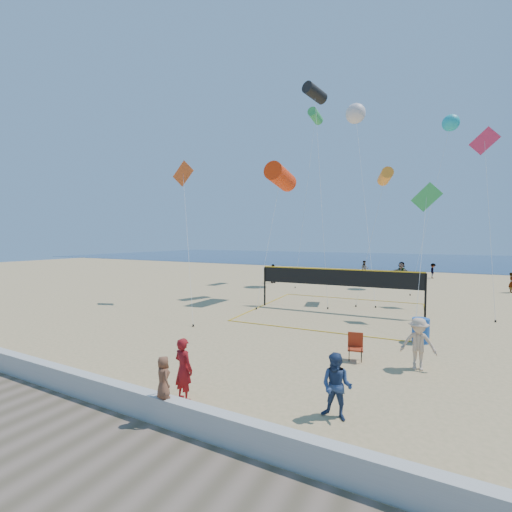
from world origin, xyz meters
The scene contains 25 objects.
ground centered at (0.00, 0.00, 0.00)m, with size 120.00×120.00×0.00m, color tan.
ocean centered at (0.00, 62.00, 0.01)m, with size 140.00×50.00×0.03m, color navy.
seawall centered at (0.00, -3.00, 0.30)m, with size 32.00×0.30×0.60m, color beige.
boardwalk centered at (0.00, -5.00, 0.01)m, with size 32.00×3.60×0.03m, color #6F5B4B.
woman centered at (-0.87, -1.94, 0.78)m, with size 0.57×0.38×1.57m, color maroon.
toddler centered at (-0.51, -3.04, 1.05)m, with size 0.44×0.29×0.91m, color brown.
bystander_a centered at (2.74, -1.04, 0.74)m, with size 0.72×0.56×1.48m, color navy.
bystander_b centered at (4.22, 2.99, 0.80)m, with size 1.03×0.59×1.60m, color #D1AC8B.
far_person_0 centered at (-8.34, 19.35, 0.85)m, with size 1.00×0.41×1.70m, color gray.
far_person_1 centered at (1.95, 24.46, 0.97)m, with size 1.80×0.57×1.94m, color gray.
far_person_2 centered at (9.66, 22.62, 0.75)m, with size 0.55×0.36×1.50m, color gray.
far_person_3 centered at (-1.95, 28.50, 0.84)m, with size 0.81×0.63×1.67m, color gray.
far_person_4 centered at (4.43, 30.10, 0.76)m, with size 0.98×0.56×1.51m, color gray.
camp_chair centered at (2.34, 2.91, 0.51)m, with size 0.57×0.68×1.00m.
trash_barrel centered at (4.18, 6.05, 0.47)m, with size 0.63×0.63×0.94m, color #1B52B0.
volleyball_net centered at (-0.11, 10.07, 1.62)m, with size 9.32×9.18×2.37m.
kite_0 centered at (-4.20, 11.63, 7.92)m, with size 1.31×4.57×8.70m.
kite_1 centered at (-2.98, 14.60, 13.98)m, with size 2.96×5.22×14.54m.
kite_2 centered at (1.74, 14.21, 7.86)m, with size 1.83×3.27×8.34m.
kite_3 centered at (-9.15, 8.13, 7.57)m, with size 5.13×4.73×8.84m.
kite_4 centered at (4.15, 9.88, 5.66)m, with size 1.42×4.55×6.74m.
kite_5 centered at (7.03, 15.70, 9.21)m, with size 1.63×4.87×10.60m.
kite_6 centered at (-1.64, 21.39, 14.51)m, with size 4.22×10.19×15.34m.
kite_7 centered at (5.44, 23.66, 13.32)m, with size 3.07×6.61×13.99m.
kite_8 centered at (-5.22, 21.61, 14.95)m, with size 0.86×5.24×15.52m.
Camera 1 is at (4.62, -8.49, 4.05)m, focal length 24.00 mm.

